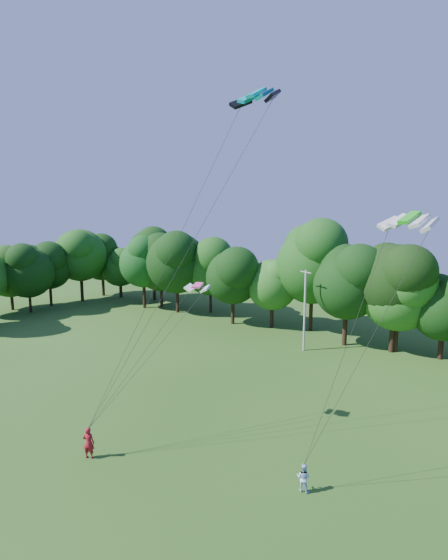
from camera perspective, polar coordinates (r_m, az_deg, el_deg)
The scene contains 10 objects.
ground at distance 24.01m, azimuth -21.70°, elevation -28.89°, with size 160.00×160.00×0.00m, color #254A14.
utility_pole at distance 45.70m, azimuth 10.49°, elevation -3.84°, with size 1.59×0.74×8.47m.
kite_flyer_left at distance 28.61m, azimuth -17.27°, elevation -19.64°, with size 0.70×0.46×1.93m, color #A61522.
kite_flyer_right at distance 25.30m, azimuth 10.32°, elevation -24.04°, with size 0.74×0.58×1.52m, color #B5D1FC.
kite_teal at distance 28.22m, azimuth 4.25°, elevation 23.18°, with size 3.17×1.57×0.80m.
kite_green at distance 23.56m, azimuth 23.06°, elevation 7.50°, with size 2.97×1.94×0.66m.
kite_pink at distance 28.17m, azimuth -3.48°, elevation -0.70°, with size 1.76×1.22×0.31m.
tree_back_west at distance 65.16m, azimuth -10.50°, elevation 2.41°, with size 7.68×7.68×11.18m.
tree_back_center at distance 47.14m, azimuth 21.51°, elevation 0.16°, with size 8.43×8.43×12.26m.
tree_flank_west at distance 70.04m, azimuth -26.25°, elevation 1.74°, with size 7.23×7.23×10.52m.
Camera 1 is at (16.99, -8.66, 14.60)m, focal length 28.00 mm.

